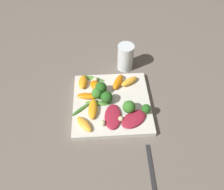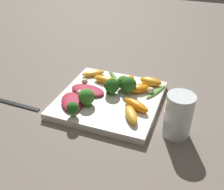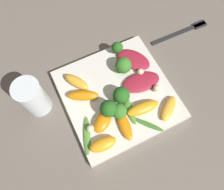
% 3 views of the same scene
% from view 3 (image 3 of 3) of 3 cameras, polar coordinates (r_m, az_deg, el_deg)
% --- Properties ---
extents(ground_plane, '(2.40, 2.40, 0.00)m').
position_cam_3_polar(ground_plane, '(0.55, 1.49, -0.35)').
color(ground_plane, '#6B6056').
extents(plate, '(0.26, 0.26, 0.02)m').
position_cam_3_polar(plate, '(0.54, 1.52, 0.03)').
color(plate, silver).
rests_on(plate, ground_plane).
extents(drinking_glass, '(0.06, 0.06, 0.10)m').
position_cam_3_polar(drinking_glass, '(0.52, -19.95, -0.63)').
color(drinking_glass, white).
rests_on(drinking_glass, ground_plane).
extents(fork, '(0.02, 0.18, 0.01)m').
position_cam_3_polar(fork, '(0.68, 18.61, 15.78)').
color(fork, '#262628').
rests_on(fork, ground_plane).
extents(radicchio_leaf_0, '(0.06, 0.10, 0.01)m').
position_cam_3_polar(radicchio_leaf_0, '(0.54, 7.69, 3.21)').
color(radicchio_leaf_0, maroon).
rests_on(radicchio_leaf_0, plate).
extents(radicchio_leaf_1, '(0.10, 0.09, 0.01)m').
position_cam_3_polar(radicchio_leaf_1, '(0.57, 5.58, 9.20)').
color(radicchio_leaf_1, maroon).
rests_on(radicchio_leaf_1, plate).
extents(orange_segment_0, '(0.06, 0.07, 0.02)m').
position_cam_3_polar(orange_segment_0, '(0.53, 14.55, -3.42)').
color(orange_segment_0, '#FCAD33').
rests_on(orange_segment_0, plate).
extents(orange_segment_1, '(0.03, 0.06, 0.02)m').
position_cam_3_polar(orange_segment_1, '(0.49, -2.40, -12.73)').
color(orange_segment_1, orange).
rests_on(orange_segment_1, plate).
extents(orange_segment_2, '(0.03, 0.08, 0.02)m').
position_cam_3_polar(orange_segment_2, '(0.51, 8.05, -3.37)').
color(orange_segment_2, orange).
rests_on(orange_segment_2, plate).
extents(orange_segment_3, '(0.05, 0.08, 0.02)m').
position_cam_3_polar(orange_segment_3, '(0.52, -7.59, -0.11)').
color(orange_segment_3, orange).
rests_on(orange_segment_3, plate).
extents(orange_segment_4, '(0.07, 0.06, 0.02)m').
position_cam_3_polar(orange_segment_4, '(0.54, -9.24, 3.42)').
color(orange_segment_4, '#FCAD33').
rests_on(orange_segment_4, plate).
extents(orange_segment_5, '(0.06, 0.07, 0.02)m').
position_cam_3_polar(orange_segment_5, '(0.50, -2.46, -6.94)').
color(orange_segment_5, orange).
rests_on(orange_segment_5, plate).
extents(orange_segment_6, '(0.07, 0.03, 0.01)m').
position_cam_3_polar(orange_segment_6, '(0.50, 3.37, -7.97)').
color(orange_segment_6, orange).
rests_on(orange_segment_6, plate).
extents(broccoli_floret_0, '(0.04, 0.04, 0.04)m').
position_cam_3_polar(broccoli_floret_0, '(0.50, 1.97, -0.25)').
color(broccoli_floret_0, '#7A9E51').
rests_on(broccoli_floret_0, plate).
extents(broccoli_floret_1, '(0.04, 0.04, 0.04)m').
position_cam_3_polar(broccoli_floret_1, '(0.49, 1.84, -4.22)').
color(broccoli_floret_1, '#7A9E51').
rests_on(broccoli_floret_1, plate).
extents(broccoli_floret_2, '(0.04, 0.04, 0.04)m').
position_cam_3_polar(broccoli_floret_2, '(0.54, 2.94, 7.73)').
color(broccoli_floret_2, '#7A9E51').
rests_on(broccoli_floret_2, plate).
extents(broccoli_floret_3, '(0.04, 0.04, 0.05)m').
position_cam_3_polar(broccoli_floret_3, '(0.49, -0.88, -3.58)').
color(broccoli_floret_3, '#7A9E51').
rests_on(broccoli_floret_3, plate).
extents(broccoli_floret_4, '(0.03, 0.03, 0.04)m').
position_cam_3_polar(broccoli_floret_4, '(0.57, 1.38, 12.23)').
color(broccoli_floret_4, '#7A9E51').
rests_on(broccoli_floret_4, plate).
extents(arugula_sprig_0, '(0.09, 0.03, 0.01)m').
position_cam_3_polar(arugula_sprig_0, '(0.52, 4.48, -3.37)').
color(arugula_sprig_0, '#518E33').
rests_on(arugula_sprig_0, plate).
extents(arugula_sprig_1, '(0.09, 0.05, 0.01)m').
position_cam_3_polar(arugula_sprig_1, '(0.50, -6.57, -10.49)').
color(arugula_sprig_1, '#518E33').
rests_on(arugula_sprig_1, plate).
extents(arugula_sprig_2, '(0.07, 0.06, 0.01)m').
position_cam_3_polar(arugula_sprig_2, '(0.51, 9.33, -7.57)').
color(arugula_sprig_2, '#3D7528').
rests_on(arugula_sprig_2, plate).
extents(macadamia_nut_0, '(0.02, 0.02, 0.02)m').
position_cam_3_polar(macadamia_nut_0, '(0.50, -5.66, -8.74)').
color(macadamia_nut_0, beige).
rests_on(macadamia_nut_0, plate).
extents(macadamia_nut_1, '(0.02, 0.02, 0.02)m').
position_cam_3_polar(macadamia_nut_1, '(0.54, 11.54, 1.75)').
color(macadamia_nut_1, beige).
rests_on(macadamia_nut_1, plate).
extents(macadamia_nut_2, '(0.02, 0.02, 0.02)m').
position_cam_3_polar(macadamia_nut_2, '(0.55, 7.42, 6.05)').
color(macadamia_nut_2, beige).
rests_on(macadamia_nut_2, plate).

